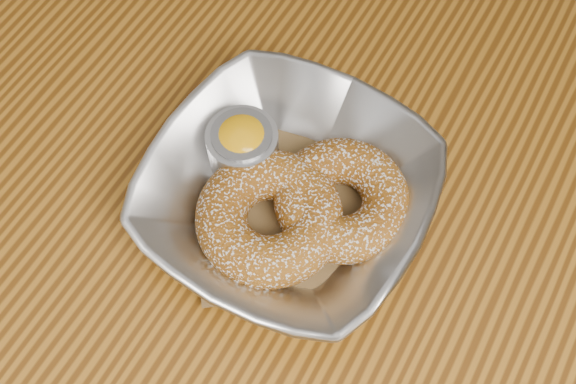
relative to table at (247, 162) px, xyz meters
The scene contains 7 objects.
ground_plane 0.65m from the table, ahead, with size 4.00×4.00×0.00m, color #565659.
table is the anchor object (origin of this frame).
serving_bowl 0.16m from the table, 38.29° to the right, with size 0.21×0.21×0.05m, color #B2B4B9.
parchment 0.15m from the table, 38.29° to the right, with size 0.14×0.14×0.00m, color brown.
donut_back 0.18m from the table, 22.76° to the right, with size 0.10×0.10×0.04m, color brown.
donut_front 0.18m from the table, 47.81° to the right, with size 0.11×0.11×0.04m, color brown.
ramekin 0.15m from the table, 55.29° to the right, with size 0.05×0.05×0.05m.
Camera 1 is at (0.20, -0.26, 1.22)m, focal length 42.00 mm.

